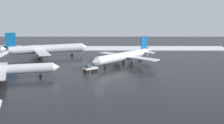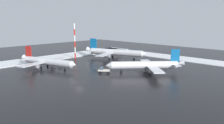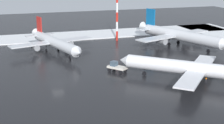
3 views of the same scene
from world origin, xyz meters
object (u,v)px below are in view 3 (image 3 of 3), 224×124
airplane_distant_tail (189,68)px  airplane_far_rear (179,35)px  ground_crew_beside_wing (198,71)px  ground_crew_by_nose_gear (206,78)px  airplane_parked_portside (55,42)px  pushback_tug (116,67)px  antenna_mast (117,12)px

airplane_distant_tail → airplane_far_rear: bearing=-72.8°
ground_crew_beside_wing → ground_crew_by_nose_gear: 5.59m
airplane_parked_portside → ground_crew_beside_wing: airplane_parked_portside is taller
airplane_parked_portside → pushback_tug: 26.34m
airplane_distant_tail → ground_crew_by_nose_gear: airplane_distant_tail is taller
pushback_tug → ground_crew_beside_wing: bearing=-152.8°
airplane_parked_portside → airplane_far_rear: bearing=69.1°
airplane_parked_portside → ground_crew_beside_wing: (-28.12, 32.05, -2.05)m
airplane_parked_portside → ground_crew_by_nose_gear: 46.13m
airplane_parked_portside → airplane_far_rear: airplane_far_rear is taller
airplane_far_rear → ground_crew_by_nose_gear: size_ratio=20.03×
ground_crew_beside_wing → antenna_mast: (5.33, -42.64, 8.59)m
ground_crew_beside_wing → pushback_tug: bearing=48.4°
airplane_parked_portside → airplane_far_rear: size_ratio=0.88×
pushback_tug → ground_crew_by_nose_gear: 20.87m
airplane_parked_portside → airplane_far_rear: (-38.60, 3.74, 0.46)m
airplane_distant_tail → airplane_parked_portside: size_ratio=0.84×
airplane_distant_tail → airplane_far_rear: size_ratio=0.74×
ground_crew_by_nose_gear → antenna_mast: antenna_mast is taller
airplane_distant_tail → ground_crew_beside_wing: 6.13m
ground_crew_beside_wing → antenna_mast: antenna_mast is taller
airplane_far_rear → ground_crew_by_nose_gear: bearing=-39.3°
antenna_mast → airplane_parked_portside: bearing=24.9°
antenna_mast → pushback_tug: bearing=71.1°
airplane_distant_tail → pushback_tug: (12.59, -11.66, -1.82)m
airplane_distant_tail → airplane_parked_portside: airplane_distant_tail is taller
airplane_distant_tail → antenna_mast: bearing=-46.5°
airplane_far_rear → ground_crew_beside_wing: 30.29m
airplane_distant_tail → ground_crew_beside_wing: bearing=-100.0°
ground_crew_beside_wing → airplane_parked_portside: bearing=25.2°
pushback_tug → airplane_far_rear: bearing=-91.2°
pushback_tug → ground_crew_beside_wing: (-17.14, 8.16, -0.31)m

